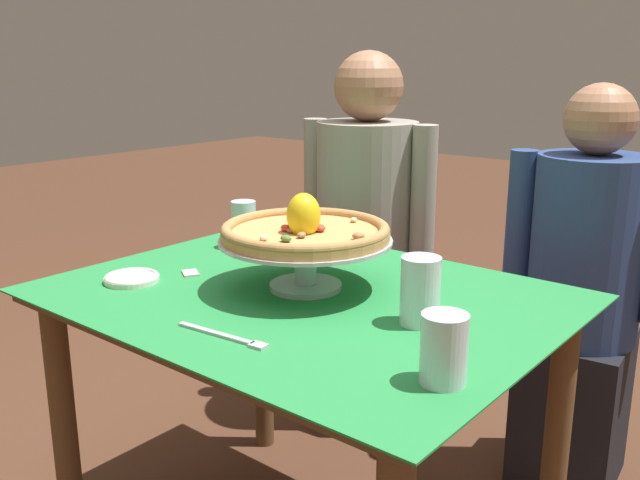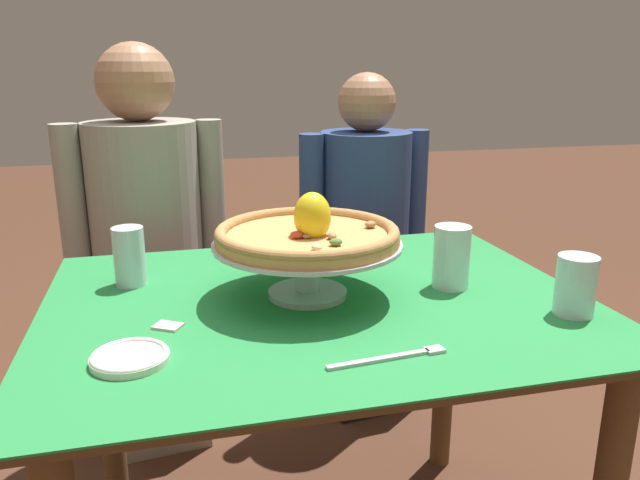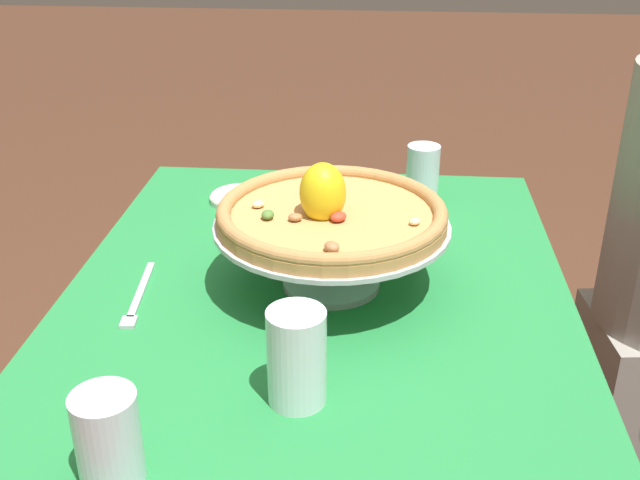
{
  "view_description": "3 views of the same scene",
  "coord_description": "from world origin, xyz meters",
  "px_view_note": "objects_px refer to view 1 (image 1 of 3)",
  "views": [
    {
      "loc": [
        0.96,
        -1.12,
        1.23
      ],
      "look_at": [
        0.02,
        0.03,
        0.84
      ],
      "focal_mm": 38.94,
      "sensor_mm": 36.0,
      "label": 1
    },
    {
      "loc": [
        -0.29,
        -1.15,
        1.18
      ],
      "look_at": [
        0.02,
        0.08,
        0.82
      ],
      "focal_mm": 34.27,
      "sensor_mm": 36.0,
      "label": 2
    },
    {
      "loc": [
        1.14,
        0.1,
        1.37
      ],
      "look_at": [
        -0.02,
        0.0,
        0.8
      ],
      "focal_mm": 43.45,
      "sensor_mm": 36.0,
      "label": 3
    }
  ],
  "objects_px": {
    "sugar_packet": "(190,273)",
    "diner_right": "(581,306)",
    "diner_left": "(366,246)",
    "pizza_stand": "(305,252)",
    "water_glass_front_right": "(444,354)",
    "water_glass_side_right": "(421,295)",
    "side_plate": "(132,278)",
    "water_glass_back_left": "(244,228)",
    "pizza": "(305,230)",
    "dinner_fork": "(226,336)"
  },
  "relations": [
    {
      "from": "water_glass_side_right",
      "to": "side_plate",
      "type": "xyz_separation_m",
      "value": [
        -0.66,
        -0.2,
        -0.05
      ]
    },
    {
      "from": "pizza",
      "to": "diner_right",
      "type": "height_order",
      "value": "diner_right"
    },
    {
      "from": "pizza",
      "to": "sugar_packet",
      "type": "relative_size",
      "value": 7.57
    },
    {
      "from": "pizza_stand",
      "to": "pizza",
      "type": "relative_size",
      "value": 1.04
    },
    {
      "from": "water_glass_front_right",
      "to": "pizza",
      "type": "bearing_deg",
      "value": 155.31
    },
    {
      "from": "pizza_stand",
      "to": "diner_left",
      "type": "height_order",
      "value": "diner_left"
    },
    {
      "from": "sugar_packet",
      "to": "diner_left",
      "type": "xyz_separation_m",
      "value": [
        -0.06,
        0.81,
        -0.11
      ]
    },
    {
      "from": "pizza",
      "to": "diner_left",
      "type": "bearing_deg",
      "value": 115.59
    },
    {
      "from": "sugar_packet",
      "to": "diner_right",
      "type": "xyz_separation_m",
      "value": [
        0.67,
        0.86,
        -0.17
      ]
    },
    {
      "from": "water_glass_front_right",
      "to": "water_glass_back_left",
      "type": "bearing_deg",
      "value": 155.47
    },
    {
      "from": "pizza",
      "to": "water_glass_front_right",
      "type": "xyz_separation_m",
      "value": [
        0.48,
        -0.22,
        -0.09
      ]
    },
    {
      "from": "water_glass_side_right",
      "to": "pizza_stand",
      "type": "bearing_deg",
      "value": 176.54
    },
    {
      "from": "water_glass_front_right",
      "to": "diner_right",
      "type": "xyz_separation_m",
      "value": [
        -0.1,
        0.99,
        -0.22
      ]
    },
    {
      "from": "pizza",
      "to": "dinner_fork",
      "type": "relative_size",
      "value": 1.78
    },
    {
      "from": "dinner_fork",
      "to": "diner_right",
      "type": "xyz_separation_m",
      "value": [
        0.3,
        1.08,
        -0.17
      ]
    },
    {
      "from": "pizza",
      "to": "water_glass_front_right",
      "type": "height_order",
      "value": "pizza"
    },
    {
      "from": "pizza",
      "to": "diner_right",
      "type": "distance_m",
      "value": 0.91
    },
    {
      "from": "water_glass_side_right",
      "to": "water_glass_front_right",
      "type": "distance_m",
      "value": 0.26
    },
    {
      "from": "water_glass_side_right",
      "to": "diner_right",
      "type": "distance_m",
      "value": 0.82
    },
    {
      "from": "pizza_stand",
      "to": "dinner_fork",
      "type": "bearing_deg",
      "value": -77.0
    },
    {
      "from": "water_glass_front_right",
      "to": "sugar_packet",
      "type": "relative_size",
      "value": 2.36
    },
    {
      "from": "water_glass_back_left",
      "to": "diner_left",
      "type": "distance_m",
      "value": 0.58
    },
    {
      "from": "water_glass_side_right",
      "to": "dinner_fork",
      "type": "relative_size",
      "value": 0.65
    },
    {
      "from": "dinner_fork",
      "to": "diner_left",
      "type": "relative_size",
      "value": 0.17
    },
    {
      "from": "water_glass_back_left",
      "to": "sugar_packet",
      "type": "relative_size",
      "value": 2.61
    },
    {
      "from": "pizza",
      "to": "water_glass_side_right",
      "type": "relative_size",
      "value": 2.76
    },
    {
      "from": "water_glass_side_right",
      "to": "diner_right",
      "type": "relative_size",
      "value": 0.12
    },
    {
      "from": "pizza_stand",
      "to": "dinner_fork",
      "type": "relative_size",
      "value": 1.85
    },
    {
      "from": "dinner_fork",
      "to": "sugar_packet",
      "type": "distance_m",
      "value": 0.42
    },
    {
      "from": "diner_left",
      "to": "pizza",
      "type": "bearing_deg",
      "value": -64.41
    },
    {
      "from": "dinner_fork",
      "to": "diner_right",
      "type": "distance_m",
      "value": 1.14
    },
    {
      "from": "sugar_packet",
      "to": "diner_right",
      "type": "relative_size",
      "value": 0.04
    },
    {
      "from": "side_plate",
      "to": "diner_right",
      "type": "distance_m",
      "value": 1.24
    },
    {
      "from": "diner_left",
      "to": "diner_right",
      "type": "xyz_separation_m",
      "value": [
        0.72,
        0.05,
        -0.06
      ]
    },
    {
      "from": "side_plate",
      "to": "dinner_fork",
      "type": "bearing_deg",
      "value": -12.6
    },
    {
      "from": "water_glass_side_right",
      "to": "dinner_fork",
      "type": "height_order",
      "value": "water_glass_side_right"
    },
    {
      "from": "diner_left",
      "to": "pizza_stand",
      "type": "bearing_deg",
      "value": -64.43
    },
    {
      "from": "pizza_stand",
      "to": "diner_right",
      "type": "distance_m",
      "value": 0.89
    },
    {
      "from": "water_glass_back_left",
      "to": "water_glass_front_right",
      "type": "height_order",
      "value": "water_glass_back_left"
    },
    {
      "from": "pizza",
      "to": "dinner_fork",
      "type": "height_order",
      "value": "pizza"
    },
    {
      "from": "pizza_stand",
      "to": "side_plate",
      "type": "relative_size",
      "value": 3.06
    },
    {
      "from": "pizza_stand",
      "to": "water_glass_back_left",
      "type": "xyz_separation_m",
      "value": [
        -0.36,
        0.16,
        -0.03
      ]
    },
    {
      "from": "pizza_stand",
      "to": "diner_right",
      "type": "height_order",
      "value": "diner_right"
    },
    {
      "from": "pizza_stand",
      "to": "water_glass_side_right",
      "type": "xyz_separation_m",
      "value": [
        0.32,
        -0.02,
        -0.03
      ]
    },
    {
      "from": "pizza",
      "to": "water_glass_side_right",
      "type": "xyz_separation_m",
      "value": [
        0.31,
        -0.02,
        -0.08
      ]
    },
    {
      "from": "pizza_stand",
      "to": "diner_right",
      "type": "xyz_separation_m",
      "value": [
        0.38,
        0.76,
        -0.26
      ]
    },
    {
      "from": "water_glass_front_right",
      "to": "dinner_fork",
      "type": "height_order",
      "value": "water_glass_front_right"
    },
    {
      "from": "side_plate",
      "to": "diner_left",
      "type": "height_order",
      "value": "diner_left"
    },
    {
      "from": "dinner_fork",
      "to": "water_glass_front_right",
      "type": "bearing_deg",
      "value": 13.0
    },
    {
      "from": "water_glass_side_right",
      "to": "water_glass_back_left",
      "type": "xyz_separation_m",
      "value": [
        -0.68,
        0.18,
        -0.0
      ]
    }
  ]
}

